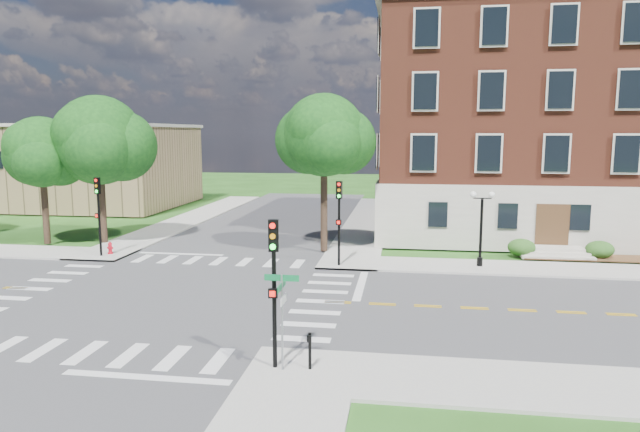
# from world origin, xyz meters

# --- Properties ---
(ground) EXTENTS (160.00, 160.00, 0.00)m
(ground) POSITION_xyz_m (0.00, 0.00, 0.00)
(ground) COLOR #214814
(ground) RESTS_ON ground
(road_ew) EXTENTS (90.00, 12.00, 0.01)m
(road_ew) POSITION_xyz_m (0.00, 0.00, 0.01)
(road_ew) COLOR #3D3D3F
(road_ew) RESTS_ON ground
(road_ns) EXTENTS (12.00, 90.00, 0.01)m
(road_ns) POSITION_xyz_m (0.00, 0.00, 0.01)
(road_ns) COLOR #3D3D3F
(road_ns) RESTS_ON ground
(sidewalk_ne) EXTENTS (34.00, 34.00, 0.12)m
(sidewalk_ne) POSITION_xyz_m (15.38, 15.38, 0.06)
(sidewalk_ne) COLOR #9E9B93
(sidewalk_ne) RESTS_ON ground
(sidewalk_nw) EXTENTS (34.00, 34.00, 0.12)m
(sidewalk_nw) POSITION_xyz_m (-15.38, 15.38, 0.06)
(sidewalk_nw) COLOR #9E9B93
(sidewalk_nw) RESTS_ON ground
(crosswalk_east) EXTENTS (2.20, 10.20, 0.02)m
(crosswalk_east) POSITION_xyz_m (7.20, 0.00, 0.00)
(crosswalk_east) COLOR silver
(crosswalk_east) RESTS_ON ground
(stop_bar_east) EXTENTS (0.40, 5.50, 0.00)m
(stop_bar_east) POSITION_xyz_m (8.80, 3.00, 0.00)
(stop_bar_east) COLOR silver
(stop_bar_east) RESTS_ON ground
(main_building) EXTENTS (30.60, 22.40, 16.50)m
(main_building) POSITION_xyz_m (24.00, 21.99, 8.34)
(main_building) COLOR #ACA498
(main_building) RESTS_ON ground
(secondary_building) EXTENTS (20.40, 15.40, 8.30)m
(secondary_building) POSITION_xyz_m (-22.00, 30.00, 4.28)
(secondary_building) COLOR olive
(secondary_building) RESTS_ON ground
(tree_b) EXTENTS (4.70, 4.70, 8.54)m
(tree_b) POSITION_xyz_m (-13.05, 10.17, 6.28)
(tree_b) COLOR black
(tree_b) RESTS_ON ground
(tree_c) EXTENTS (5.98, 5.98, 9.95)m
(tree_c) POSITION_xyz_m (-9.50, 11.23, 7.07)
(tree_c) COLOR black
(tree_c) RESTS_ON ground
(tree_d) EXTENTS (5.15, 5.15, 9.89)m
(tree_d) POSITION_xyz_m (5.86, 10.62, 7.40)
(tree_d) COLOR black
(tree_d) RESTS_ON ground
(traffic_signal_se) EXTENTS (0.35, 0.40, 4.80)m
(traffic_signal_se) POSITION_xyz_m (6.87, -7.67, 3.19)
(traffic_signal_se) COLOR black
(traffic_signal_se) RESTS_ON ground
(traffic_signal_ne) EXTENTS (0.36, 0.42, 4.80)m
(traffic_signal_ne) POSITION_xyz_m (7.26, 6.78, 3.19)
(traffic_signal_ne) COLOR black
(traffic_signal_ne) RESTS_ON ground
(traffic_signal_nw) EXTENTS (0.37, 0.44, 4.80)m
(traffic_signal_nw) POSITION_xyz_m (-7.47, 7.16, 3.19)
(traffic_signal_nw) COLOR black
(traffic_signal_nw) RESTS_ON ground
(twin_lamp_west) EXTENTS (1.36, 0.36, 4.23)m
(twin_lamp_west) POSITION_xyz_m (15.17, 7.79, 2.52)
(twin_lamp_west) COLOR black
(twin_lamp_west) RESTS_ON ground
(street_sign_pole) EXTENTS (1.10, 1.10, 3.10)m
(street_sign_pole) POSITION_xyz_m (7.15, -7.82, 2.31)
(street_sign_pole) COLOR gray
(street_sign_pole) RESTS_ON ground
(push_button_post) EXTENTS (0.14, 0.21, 1.20)m
(push_button_post) POSITION_xyz_m (8.00, -7.67, 0.80)
(push_button_post) COLOR black
(push_button_post) RESTS_ON ground
(fire_hydrant) EXTENTS (0.35, 0.35, 0.75)m
(fire_hydrant) POSITION_xyz_m (-7.16, 7.72, 0.46)
(fire_hydrant) COLOR #B40D1C
(fire_hydrant) RESTS_ON ground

